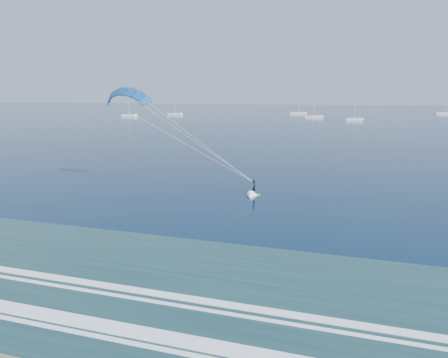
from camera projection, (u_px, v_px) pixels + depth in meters
kitesurfer_rig at (188, 137)px, 47.92m from camera, size 19.87×5.63×13.86m
sailboat_0 at (129, 115)px, 214.80m from camera, size 8.59×2.40×11.70m
sailboat_1 at (175, 114)px, 228.55m from camera, size 8.48×2.40×11.68m
sailboat_2 at (298, 113)px, 240.44m from camera, size 9.40×2.40×12.58m
sailboat_3 at (354, 119)px, 182.56m from camera, size 6.89×2.40×9.81m
sailboat_4 at (445, 113)px, 238.06m from camera, size 9.57×2.40×12.89m
sailboat_7 at (314, 117)px, 203.38m from camera, size 8.40×2.40×11.26m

